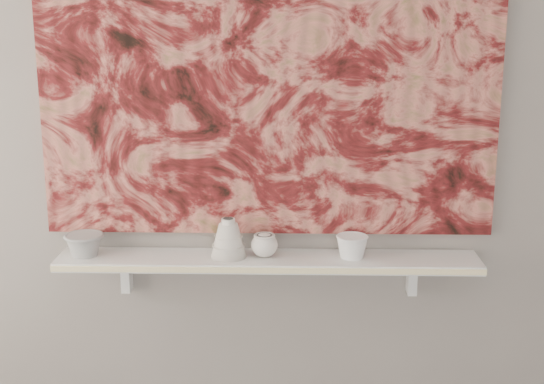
{
  "coord_description": "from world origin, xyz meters",
  "views": [
    {
      "loc": [
        0.07,
        -0.88,
        1.75
      ],
      "look_at": [
        0.01,
        1.49,
        1.16
      ],
      "focal_mm": 50.0,
      "sensor_mm": 36.0,
      "label": 1
    }
  ],
  "objects_px": {
    "bowl_grey": "(84,244)",
    "bowl_white": "(352,246)",
    "painting": "(268,69)",
    "cup_cream": "(264,245)",
    "shelf": "(268,261)",
    "bell_vessel": "(228,237)"
  },
  "relations": [
    {
      "from": "shelf",
      "to": "painting",
      "type": "distance_m",
      "value": 0.63
    },
    {
      "from": "shelf",
      "to": "bell_vessel",
      "type": "distance_m",
      "value": 0.15
    },
    {
      "from": "cup_cream",
      "to": "painting",
      "type": "bearing_deg",
      "value": 81.78
    },
    {
      "from": "painting",
      "to": "cup_cream",
      "type": "xyz_separation_m",
      "value": [
        -0.01,
        -0.08,
        -0.57
      ]
    },
    {
      "from": "painting",
      "to": "bell_vessel",
      "type": "xyz_separation_m",
      "value": [
        -0.13,
        -0.08,
        -0.54
      ]
    },
    {
      "from": "bowl_white",
      "to": "shelf",
      "type": "bearing_deg",
      "value": 180.0
    },
    {
      "from": "bowl_grey",
      "to": "bell_vessel",
      "type": "height_order",
      "value": "bell_vessel"
    },
    {
      "from": "painting",
      "to": "bowl_grey",
      "type": "height_order",
      "value": "painting"
    },
    {
      "from": "bowl_grey",
      "to": "cup_cream",
      "type": "distance_m",
      "value": 0.6
    },
    {
      "from": "bowl_grey",
      "to": "shelf",
      "type": "bearing_deg",
      "value": 0.0
    },
    {
      "from": "painting",
      "to": "cup_cream",
      "type": "bearing_deg",
      "value": -98.22
    },
    {
      "from": "painting",
      "to": "cup_cream",
      "type": "relative_size",
      "value": 16.96
    },
    {
      "from": "cup_cream",
      "to": "bowl_white",
      "type": "height_order",
      "value": "cup_cream"
    },
    {
      "from": "painting",
      "to": "shelf",
      "type": "bearing_deg",
      "value": -90.0
    },
    {
      "from": "painting",
      "to": "bell_vessel",
      "type": "height_order",
      "value": "painting"
    },
    {
      "from": "shelf",
      "to": "cup_cream",
      "type": "bearing_deg",
      "value": 180.0
    },
    {
      "from": "painting",
      "to": "bowl_grey",
      "type": "bearing_deg",
      "value": -172.5
    },
    {
      "from": "painting",
      "to": "bell_vessel",
      "type": "bearing_deg",
      "value": -148.33
    },
    {
      "from": "shelf",
      "to": "painting",
      "type": "xyz_separation_m",
      "value": [
        0.0,
        0.08,
        0.62
      ]
    },
    {
      "from": "bowl_grey",
      "to": "bowl_white",
      "type": "relative_size",
      "value": 1.25
    },
    {
      "from": "bell_vessel",
      "to": "bowl_white",
      "type": "relative_size",
      "value": 1.24
    },
    {
      "from": "shelf",
      "to": "bell_vessel",
      "type": "relative_size",
      "value": 10.64
    }
  ]
}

